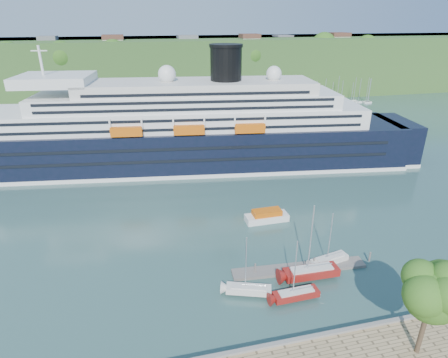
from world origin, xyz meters
TOP-DOWN VIEW (x-y plane):
  - ground at (0.00, 0.00)m, footprint 400.00×400.00m
  - far_hillside at (0.00, 145.00)m, footprint 400.00×50.00m
  - quay_coping at (0.00, -0.20)m, footprint 220.00×0.50m
  - cruise_ship at (-6.86, 56.20)m, footprint 122.31×34.00m
  - promenade_tree at (11.33, -4.30)m, footprint 7.02×7.02m
  - floating_pontoon at (5.85, 12.22)m, footprint 18.97×3.69m
  - sailboat_white_near at (-2.48, 8.95)m, footprint 6.47×3.71m
  - sailboat_red at (6.54, 10.01)m, footprint 8.26×2.47m
  - sailboat_white_far at (10.48, 12.31)m, footprint 6.39×2.91m
  - tender_launch at (6.03, 26.15)m, footprint 7.50×2.65m
  - sailboat_extra at (2.94, 6.69)m, footprint 6.44×1.96m

SIDE VIEW (x-z plane):
  - ground at x=0.00m, z-range 0.00..0.00m
  - floating_pontoon at x=5.85m, z-range 0.00..0.42m
  - tender_launch at x=6.03m, z-range 0.00..2.06m
  - quay_coping at x=0.00m, z-range 1.00..1.30m
  - sailboat_white_far at x=10.48m, z-range 0.00..7.97m
  - sailboat_white_near at x=-2.48m, z-range 0.00..8.07m
  - sailboat_extra at x=2.94m, z-range 0.00..8.25m
  - sailboat_red at x=6.54m, z-range 0.00..10.60m
  - promenade_tree at x=11.33m, z-range 1.00..12.63m
  - far_hillside at x=0.00m, z-range 0.00..24.00m
  - cruise_ship at x=-6.86m, z-range 0.00..27.18m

